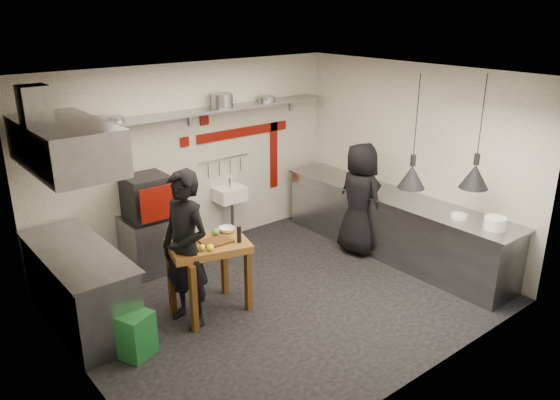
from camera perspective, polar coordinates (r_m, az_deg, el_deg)
floor at (r=7.12m, az=0.04°, el=-10.22°), size 5.00×5.00×0.00m
ceiling at (r=6.21m, az=0.05°, el=12.76°), size 5.00×5.00×0.00m
wall_back at (r=8.20m, az=-9.28°, el=4.24°), size 5.00×0.04×2.80m
wall_front at (r=5.20m, az=14.88°, el=-5.50°), size 5.00×0.04×2.80m
wall_left at (r=5.43m, az=-20.97°, el=-5.06°), size 0.04×4.20×2.80m
wall_right at (r=8.27m, az=13.64°, el=4.08°), size 0.04×4.20×2.80m
red_band_horiz at (r=8.61m, az=-3.82°, el=7.12°), size 1.70×0.02×0.14m
red_band_vert at (r=9.07m, az=-0.65°, el=4.70°), size 0.14×0.02×1.10m
red_tile_a at (r=8.18m, az=-7.90°, el=8.24°), size 0.14×0.02×0.14m
red_tile_b at (r=8.06m, az=-9.94°, el=6.00°), size 0.14×0.02×0.14m
back_shelf at (r=7.88m, az=-8.91°, el=9.03°), size 4.60×0.34×0.04m
shelf_bracket_left at (r=7.30m, az=-22.47°, el=6.10°), size 0.04×0.06×0.24m
shelf_bracket_mid at (r=8.03m, az=-9.42°, el=8.46°), size 0.04×0.06×0.24m
shelf_bracket_right at (r=9.10m, az=1.12°, el=10.04°), size 0.04×0.06×0.24m
pan_far_left at (r=7.29m, az=-18.35°, el=7.92°), size 0.36×0.36×0.09m
pan_mid_left at (r=7.37m, az=-16.82°, el=8.11°), size 0.22×0.22×0.07m
stock_pot at (r=8.10m, az=-6.07°, el=10.30°), size 0.35×0.35×0.20m
pan_right at (r=8.58m, az=-1.39°, el=10.53°), size 0.33×0.33×0.08m
oven_stand at (r=7.87m, az=-13.35°, el=-4.45°), size 0.70×0.64×0.80m
combi_oven at (r=7.67m, az=-13.77°, el=0.40°), size 0.56×0.53×0.58m
oven_door at (r=7.36m, az=-12.48°, el=-0.32°), size 0.54×0.04×0.46m
oven_glass at (r=7.36m, az=-12.49°, el=-0.31°), size 0.39×0.02×0.34m
hand_sink at (r=8.51m, az=-5.25°, el=0.63°), size 0.46×0.34×0.22m
sink_tap at (r=8.45m, az=-5.29°, el=1.78°), size 0.03×0.03×0.14m
sink_drain at (r=8.63m, az=-5.01°, el=-2.20°), size 0.06×0.06×0.66m
utensil_rail at (r=8.46m, az=-5.90°, el=4.33°), size 0.90×0.02×0.02m
counter_right at (r=8.31m, az=11.63°, el=-2.62°), size 0.70×3.80×0.90m
counter_right_top at (r=8.15m, az=11.86°, el=0.40°), size 0.76×3.90×0.03m
plate_stack at (r=7.26m, az=21.56°, el=-2.26°), size 0.35×0.35×0.15m
small_bowl_right at (r=7.49m, az=18.21°, el=-1.61°), size 0.23×0.23×0.05m
counter_left at (r=6.84m, az=-20.13°, el=-8.60°), size 0.70×1.90×0.90m
counter_left_top at (r=6.64m, az=-20.60°, el=-5.05°), size 0.76×2.00×0.03m
extractor_hood at (r=6.26m, az=-21.52°, el=5.39°), size 0.78×1.60×0.50m
hood_duct at (r=6.12m, az=-24.22°, el=8.56°), size 0.28×0.28×0.50m
green_bin at (r=6.17m, az=-14.90°, el=-13.41°), size 0.43×0.43×0.50m
prep_table at (r=6.69m, az=-7.34°, el=-8.01°), size 1.06×0.86×0.92m
cutting_board at (r=6.47m, az=-6.66°, el=-4.32°), size 0.37×0.27×0.02m
pepper_mill at (r=6.42m, az=-4.30°, el=-3.60°), size 0.06×0.06×0.20m
lemon_a at (r=6.27m, az=-8.15°, el=-4.92°), size 0.08×0.08×0.07m
lemon_b at (r=6.26m, az=-7.30°, el=-4.96°), size 0.08×0.08×0.08m
veg_ball at (r=6.63m, az=-6.74°, el=-3.35°), size 0.11×0.11×0.09m
steel_tray at (r=6.48m, az=-9.48°, el=-4.40°), size 0.19×0.15×0.03m
bowl at (r=6.74m, az=-5.60°, el=-3.10°), size 0.23×0.23×0.06m
heat_lamp_near at (r=6.81m, az=13.97°, el=6.83°), size 0.35×0.35×1.40m
heat_lamp_far at (r=7.06m, az=20.18°, el=6.61°), size 0.45×0.45×1.41m
chef_left at (r=6.30m, az=-9.84°, el=-5.14°), size 0.57×0.76×1.87m
chef_right at (r=8.15m, az=8.36°, el=0.11°), size 0.56×0.84×1.69m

